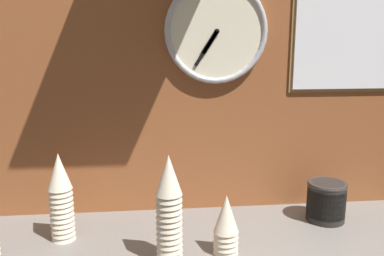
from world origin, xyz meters
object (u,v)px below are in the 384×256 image
(wall_clock, at_px, (216,31))
(menu_board, at_px, (350,23))
(cup_stack_center, at_px, (169,209))
(cup_stack_left, at_px, (61,197))
(bowl_stack_far_right, at_px, (326,200))
(cup_stack_center_right, at_px, (226,224))

(wall_clock, xyz_separation_m, menu_board, (0.47, 0.01, 0.03))
(cup_stack_center, distance_m, wall_clock, 0.61)
(cup_stack_left, distance_m, bowl_stack_far_right, 0.87)
(cup_stack_center, distance_m, bowl_stack_far_right, 0.59)
(cup_stack_left, relative_size, menu_board, 0.58)
(bowl_stack_far_right, bearing_deg, cup_stack_left, -176.66)
(cup_stack_center_right, xyz_separation_m, wall_clock, (0.02, 0.31, 0.54))
(cup_stack_center_right, relative_size, wall_clock, 0.51)
(cup_stack_left, bearing_deg, wall_clock, 19.64)
(cup_stack_left, bearing_deg, cup_stack_center_right, -15.27)
(cup_stack_left, relative_size, cup_stack_center, 0.89)
(cup_stack_center_right, relative_size, bowl_stack_far_right, 1.31)
(cup_stack_left, height_order, bowl_stack_far_right, cup_stack_left)
(cup_stack_center, bearing_deg, bowl_stack_far_right, 21.27)
(cup_stack_left, xyz_separation_m, bowl_stack_far_right, (0.87, 0.05, -0.07))
(cup_stack_center_right, distance_m, menu_board, 0.82)
(cup_stack_center, xyz_separation_m, menu_board, (0.65, 0.35, 0.51))
(cup_stack_center, height_order, cup_stack_center_right, cup_stack_center)
(cup_stack_center_right, relative_size, menu_board, 0.37)
(bowl_stack_far_right, height_order, wall_clock, wall_clock)
(menu_board, bearing_deg, wall_clock, -178.91)
(bowl_stack_far_right, distance_m, menu_board, 0.62)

